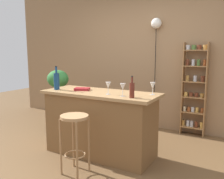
{
  "coord_description": "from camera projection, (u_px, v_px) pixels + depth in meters",
  "views": [
    {
      "loc": [
        1.79,
        -2.55,
        1.47
      ],
      "look_at": [
        0.05,
        0.55,
        0.91
      ],
      "focal_mm": 39.22,
      "sensor_mm": 36.0,
      "label": 1
    }
  ],
  "objects": [
    {
      "name": "wine_glass_right",
      "position": [
        153.0,
        86.0,
        3.17
      ],
      "size": [
        0.07,
        0.07,
        0.16
      ],
      "color": "silver",
      "rests_on": "kitchen_counter"
    },
    {
      "name": "wine_glass_left",
      "position": [
        123.0,
        87.0,
        3.06
      ],
      "size": [
        0.07,
        0.07,
        0.16
      ],
      "color": "silver",
      "rests_on": "kitchen_counter"
    },
    {
      "name": "kitchen_counter",
      "position": [
        100.0,
        123.0,
        3.48
      ],
      "size": [
        1.65,
        0.65,
        0.91
      ],
      "color": "brown",
      "rests_on": "ground"
    },
    {
      "name": "spice_shelf",
      "position": [
        194.0,
        88.0,
        4.24
      ],
      "size": [
        0.41,
        0.15,
        1.62
      ],
      "color": "#9E7042",
      "rests_on": "ground"
    },
    {
      "name": "ground",
      "position": [
        89.0,
        162.0,
        3.29
      ],
      "size": [
        12.0,
        12.0,
        0.0
      ],
      "primitive_type": "plane",
      "color": "brown"
    },
    {
      "name": "bar_stool",
      "position": [
        75.0,
        131.0,
        2.92
      ],
      "size": [
        0.33,
        0.33,
        0.72
      ],
      "color": "#997047",
      "rests_on": "ground"
    },
    {
      "name": "cookbook",
      "position": [
        82.0,
        89.0,
        3.56
      ],
      "size": [
        0.25,
        0.22,
        0.03
      ],
      "primitive_type": "cube",
      "rotation": [
        0.0,
        0.0,
        0.38
      ],
      "color": "maroon",
      "rests_on": "kitchen_counter"
    },
    {
      "name": "bottle_wine_red",
      "position": [
        57.0,
        81.0,
        3.61
      ],
      "size": [
        0.08,
        0.08,
        0.35
      ],
      "color": "navy",
      "rests_on": "kitchen_counter"
    },
    {
      "name": "pendant_globe_light",
      "position": [
        156.0,
        25.0,
        4.46
      ],
      "size": [
        0.19,
        0.19,
        2.07
      ],
      "color": "black",
      "rests_on": "ground"
    },
    {
      "name": "back_wall",
      "position": [
        145.0,
        55.0,
        4.76
      ],
      "size": [
        6.4,
        0.1,
        2.8
      ],
      "primitive_type": "cube",
      "color": "#997551",
      "rests_on": "ground"
    },
    {
      "name": "potted_plant",
      "position": [
        58.0,
        85.0,
        4.46
      ],
      "size": [
        0.4,
        0.36,
        0.71
      ],
      "color": "#514C47",
      "rests_on": "plant_stool"
    },
    {
      "name": "plant_stool",
      "position": [
        59.0,
        119.0,
        4.56
      ],
      "size": [
        0.35,
        0.35,
        0.43
      ],
      "primitive_type": "cylinder",
      "color": "#2D2823",
      "rests_on": "ground"
    },
    {
      "name": "bottle_sauce_amber",
      "position": [
        132.0,
        90.0,
        2.96
      ],
      "size": [
        0.06,
        0.06,
        0.27
      ],
      "color": "#5B2319",
      "rests_on": "kitchen_counter"
    },
    {
      "name": "wine_glass_center",
      "position": [
        108.0,
        86.0,
        3.2
      ],
      "size": [
        0.07,
        0.07,
        0.16
      ],
      "color": "silver",
      "rests_on": "kitchen_counter"
    }
  ]
}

